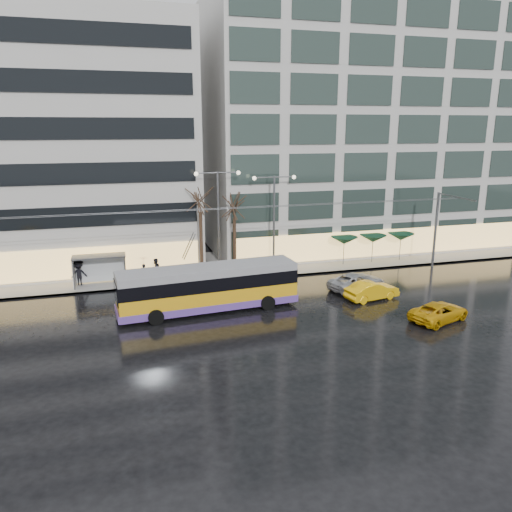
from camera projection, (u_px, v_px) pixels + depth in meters
name	position (u px, v px, depth m)	size (l,w,h in m)	color
ground	(223.00, 324.00, 33.41)	(140.00, 140.00, 0.00)	black
sidewalk	(213.00, 266.00, 46.95)	(80.00, 10.00, 0.15)	gray
kerb	(224.00, 281.00, 42.34)	(80.00, 0.10, 0.15)	slate
building_right	(359.00, 128.00, 52.89)	(32.00, 14.00, 25.00)	#B3B1AC
trolleybus	(209.00, 289.00, 35.38)	(12.93, 5.27, 5.92)	gold
catenary	(214.00, 236.00, 39.99)	(42.24, 5.12, 7.00)	#595B60
bus_shelter	(95.00, 264.00, 40.67)	(4.20, 1.60, 2.51)	#595B60
street_lamp_near	(218.00, 209.00, 42.48)	(3.96, 0.36, 9.03)	#595B60
street_lamp_far	(274.00, 210.00, 43.86)	(3.96, 0.36, 8.53)	#595B60
tree_a	(200.00, 196.00, 42.00)	(3.20, 3.20, 8.40)	black
tree_b	(234.00, 203.00, 43.14)	(3.20, 3.20, 7.70)	black
parasol_a	(344.00, 240.00, 46.70)	(2.50, 2.50, 2.65)	#595B60
parasol_b	(373.00, 239.00, 47.49)	(2.50, 2.50, 2.65)	#595B60
parasol_c	(401.00, 237.00, 48.27)	(2.50, 2.50, 2.65)	#595B60
taxi_b	(372.00, 291.00, 37.92)	(1.49, 4.27, 1.41)	yellow
taxi_c	(439.00, 312.00, 33.77)	(2.11, 4.57, 1.27)	#DC9F0B
sedan_silver	(357.00, 282.00, 40.15)	(2.29, 4.98, 1.38)	#A7A8AC
pedestrian_a	(144.00, 265.00, 41.46)	(1.18, 1.19, 2.19)	black
pedestrian_b	(156.00, 269.00, 42.11)	(1.17, 1.14, 1.89)	black
pedestrian_c	(79.00, 272.00, 40.79)	(1.28, 0.88, 2.11)	black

